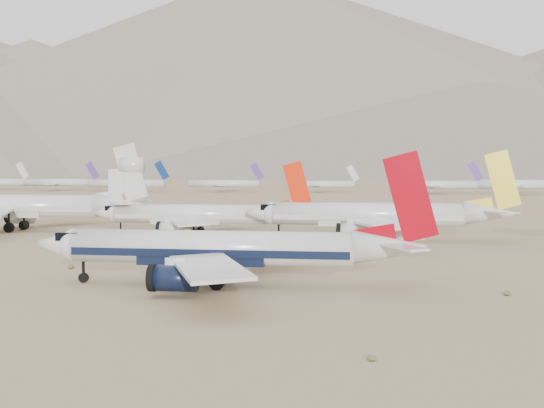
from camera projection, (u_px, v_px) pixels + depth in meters
The scene contains 8 objects.
ground at pixel (279, 292), 82.92m from camera, with size 7000.00×7000.00×0.00m, color #8F7453.
main_airliner at pixel (228, 249), 86.80m from camera, with size 44.13×43.10×15.57m.
row2_gold_tail at pixel (378, 215), 138.65m from camera, with size 46.93×45.89×16.71m.
row2_orange_tail at pixel (200, 215), 147.99m from camera, with size 41.19×40.29×14.69m.
row2_white_trijet at pixel (22, 206), 158.52m from camera, with size 52.18×51.00×18.49m.
distant_storage_row at pixel (428, 184), 369.10m from camera, with size 623.66×57.88×15.17m.
mountain_range at pixel (416, 85), 1688.67m from camera, with size 7354.00×3024.00×470.00m.
desert_scrub at pixel (88, 342), 58.45m from camera, with size 247.37×121.67×0.63m.
Camera 1 is at (11.81, -81.45, 14.01)m, focal length 50.00 mm.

